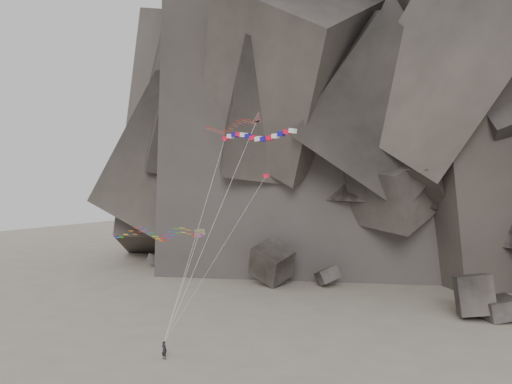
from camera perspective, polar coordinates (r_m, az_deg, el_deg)
The scene contains 8 objects.
ground at distance 60.76m, azimuth -5.28°, elevation -15.69°, with size 260.00×260.00×0.00m, color #9E937F.
headland at distance 124.16m, azimuth 14.38°, elevation 12.73°, with size 110.00×70.00×84.00m, color #534A44, non-canonical shape.
boulder_field at distance 83.59m, azimuth 22.73°, elevation -9.25°, with size 81.67×18.17×9.19m.
kite_flyer at distance 58.94m, azimuth -9.17°, elevation -15.21°, with size 0.72×0.48×2.05m, color black.
delta_kite at distance 64.03m, azimuth -2.83°, elevation 6.54°, with size 8.25×10.60×23.42m.
banner_kite at distance 57.16m, azimuth 0.01°, elevation 5.53°, with size 12.01×7.21×20.96m.
parafoil_kite at distance 62.04m, azimuth -10.51°, elevation -4.05°, with size 14.68×3.67×11.22m.
pennant_kite at distance 55.39m, azimuth -0.77°, elevation -1.25°, with size 9.21×4.75×16.62m.
Camera 1 is at (33.89, -47.05, 18.17)m, focal length 40.00 mm.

